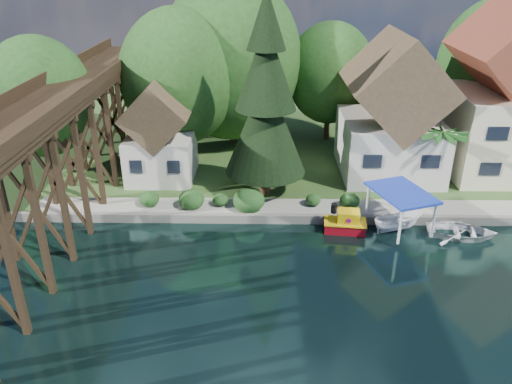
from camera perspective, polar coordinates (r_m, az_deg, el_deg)
ground at (r=27.46m, az=7.15°, el=-11.61°), size 140.00×140.00×0.00m
bank at (r=58.20m, az=3.92°, el=9.11°), size 140.00×52.00×0.50m
seawall at (r=34.60m, az=12.51°, el=-3.08°), size 60.00×0.40×0.62m
promenade at (r=36.08m, az=15.29°, el=-1.78°), size 50.00×2.60×0.06m
trestle_bridge at (r=31.95m, az=-23.18°, el=2.93°), size 4.12×44.18×9.30m
house_left at (r=40.71m, az=15.29°, el=8.33°), size 7.64×8.64×11.02m
house_center at (r=43.92m, az=26.94°, el=9.44°), size 8.65×9.18×13.89m
shed at (r=39.27m, az=-10.93°, el=6.14°), size 5.09×5.40×7.85m
bg_trees at (r=44.21m, az=6.28°, el=13.24°), size 49.90×13.30×10.57m
shrubs at (r=34.63m, az=-1.81°, el=-0.71°), size 15.76×2.47×1.70m
conifer at (r=34.77m, az=1.13°, el=10.28°), size 5.82×5.82×14.33m
palm_tree at (r=38.21m, az=20.53°, el=5.96°), size 3.52×3.52×4.91m
tugboat at (r=33.29m, az=10.21°, el=-3.51°), size 2.89×1.81×1.98m
boat_white_a at (r=34.84m, az=22.48°, el=-4.06°), size 4.86×3.84×0.91m
boat_canopy at (r=33.90m, az=16.01°, el=-2.41°), size 4.34×5.15×2.82m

